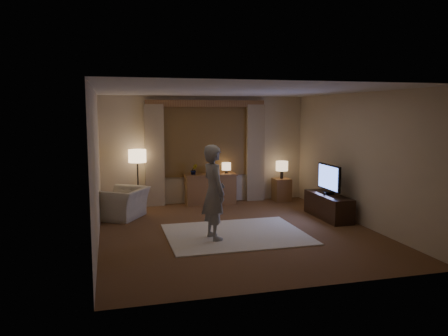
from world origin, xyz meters
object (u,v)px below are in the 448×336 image
object	(u,v)px
person	(214,192)
armchair	(123,203)
sideboard	(210,190)
tv_stand	(328,206)
side_table	(281,190)

from	to	relation	value
person	armchair	bearing A→B (deg)	26.81
sideboard	armchair	bearing A→B (deg)	-156.86
tv_stand	person	distance (m)	2.90
armchair	sideboard	bearing A→B (deg)	143.84
side_table	armchair	bearing A→B (deg)	-167.84
sideboard	person	distance (m)	2.99
armchair	person	bearing A→B (deg)	67.44
armchair	person	distance (m)	2.54
side_table	tv_stand	bearing A→B (deg)	-82.22
sideboard	armchair	size ratio (longest dim) A/B	1.23
armchair	person	xyz separation A→B (m)	(1.49, -1.99, 0.53)
tv_stand	sideboard	bearing A→B (deg)	136.48
armchair	side_table	bearing A→B (deg)	132.86
sideboard	person	bearing A→B (deg)	-101.85
tv_stand	armchair	bearing A→B (deg)	165.40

